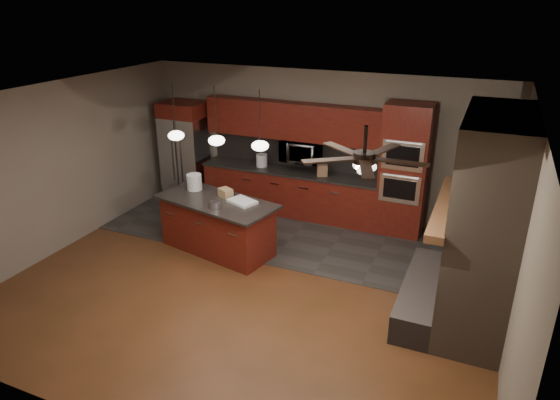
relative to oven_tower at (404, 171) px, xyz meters
The scene contains 22 objects.
ground 3.40m from the oven_tower, 122.27° to the right, with size 7.00×7.00×0.00m, color brown.
ceiling 3.57m from the oven_tower, 122.27° to the right, with size 7.00×6.00×0.02m, color white.
back_wall 1.74m from the oven_tower, 169.75° to the left, with size 7.00×0.02×2.80m, color #746A5D.
right_wall 3.25m from the oven_tower, 56.24° to the right, with size 0.02×6.00×2.80m, color #746A5D.
left_wall 5.86m from the oven_tower, 152.62° to the right, with size 0.02×6.00×2.80m, color #746A5D.
slate_tile_patch 2.26m from the oven_tower, 152.30° to the right, with size 7.00×2.40×0.01m, color #33302E.
fireplace_column 2.66m from the oven_tower, 59.73° to the right, with size 1.30×2.10×2.80m.
back_cabinetry 2.20m from the oven_tower, behind, with size 3.59×0.64×2.20m.
oven_tower is the anchor object (origin of this frame).
microwave 1.98m from the oven_tower, behind, with size 0.73×0.41×0.50m, color silver.
refrigerator 4.50m from the oven_tower, behind, with size 0.88×0.75×2.07m.
kitchen_island 3.40m from the oven_tower, 144.24° to the right, with size 2.20×1.35×0.92m.
white_bucket 3.68m from the oven_tower, 153.24° to the right, with size 0.26×0.26×0.28m, color silver.
paint_can 3.39m from the oven_tower, 138.88° to the right, with size 0.17×0.17×0.11m, color #ABAAAF.
paint_tray 2.93m from the oven_tower, 140.28° to the right, with size 0.44×0.31×0.04m, color white.
cardboard_box 3.16m from the oven_tower, 146.38° to the right, with size 0.23×0.17×0.14m, color #9F7B52.
counter_bucket 2.79m from the oven_tower, behind, with size 0.22×0.22×0.25m, color silver.
counter_box 1.51m from the oven_tower, behind, with size 0.19×0.15×0.21m, color #8C6448.
pendant_left 3.97m from the oven_tower, 149.26° to the right, with size 0.26×0.26×0.92m.
pendant_center 3.37m from the oven_tower, 142.53° to the right, with size 0.26×0.26×0.92m.
pendant_right 2.83m from the oven_tower, 132.87° to the right, with size 0.26×0.26×0.92m.
ceiling_fan 3.72m from the oven_tower, 88.36° to the right, with size 1.27×1.33×0.41m.
Camera 1 is at (2.99, -5.82, 4.04)m, focal length 32.00 mm.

